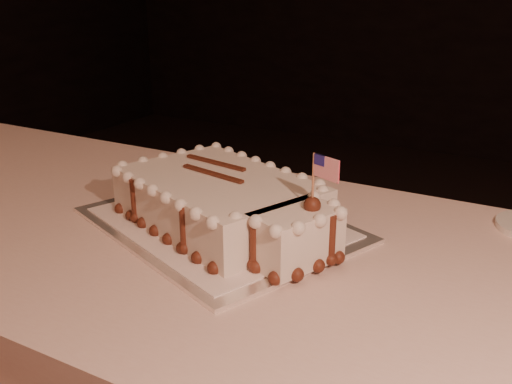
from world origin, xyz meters
The scene contains 3 objects.
cake_board centered at (-0.09, 0.64, 0.75)m, with size 0.49×0.37×0.01m, color white.
doily centered at (-0.09, 0.64, 0.76)m, with size 0.44×0.33×0.00m, color silver.
sheet_cake centered at (-0.06, 0.63, 0.80)m, with size 0.49×0.38×0.18m.
Camera 1 is at (0.45, -0.19, 1.19)m, focal length 40.00 mm.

